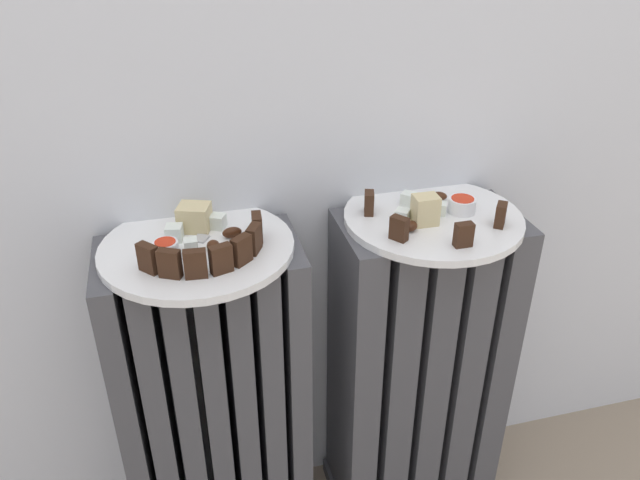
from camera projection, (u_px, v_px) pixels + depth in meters
radiator_left at (215, 410)px, 1.08m from camera, size 0.32×0.17×0.63m
radiator_right at (417, 373)px, 1.17m from camera, size 0.32×0.17×0.63m
plate_left at (197, 248)px, 0.92m from camera, size 0.29×0.29×0.01m
plate_right at (433, 218)px, 1.00m from camera, size 0.29×0.29×0.01m
dark_cake_slice_left_0 at (148, 258)px, 0.84m from camera, size 0.03×0.03×0.04m
dark_cake_slice_left_1 at (170, 264)px, 0.83m from camera, size 0.03×0.03×0.04m
dark_cake_slice_left_2 at (195, 264)px, 0.83m from camera, size 0.03×0.02×0.04m
dark_cake_slice_left_3 at (221, 259)px, 0.84m from camera, size 0.03×0.02×0.04m
dark_cake_slice_left_4 at (242, 250)px, 0.86m from camera, size 0.03×0.03×0.04m
dark_cake_slice_left_5 at (254, 239)px, 0.89m from camera, size 0.03×0.03×0.04m
dark_cake_slice_left_6 at (257, 227)px, 0.92m from camera, size 0.02×0.03×0.04m
marble_cake_slice_left_0 at (194, 217)px, 0.95m from camera, size 0.06×0.05×0.04m
turkish_delight_left_0 at (191, 245)px, 0.90m from camera, size 0.02×0.02×0.02m
turkish_delight_left_1 at (218, 221)px, 0.96m from camera, size 0.03×0.03×0.02m
turkish_delight_left_2 at (174, 233)px, 0.92m from camera, size 0.03×0.03×0.02m
medjool_date_left_0 at (213, 246)px, 0.90m from camera, size 0.02×0.02×0.02m
medjool_date_left_1 at (232, 232)px, 0.93m from camera, size 0.03×0.02×0.02m
jam_bowl_left at (166, 248)px, 0.89m from camera, size 0.04×0.04×0.02m
dark_cake_slice_right_0 at (369, 203)px, 1.00m from camera, size 0.02×0.03×0.04m
dark_cake_slice_right_1 at (399, 228)px, 0.92m from camera, size 0.03×0.03×0.04m
dark_cake_slice_right_2 at (464, 235)px, 0.91m from camera, size 0.03×0.01×0.04m
dark_cake_slice_right_3 at (501, 215)px, 0.96m from camera, size 0.03×0.03×0.04m
marble_cake_slice_right_0 at (425, 210)px, 0.96m from camera, size 0.04×0.03×0.05m
turkish_delight_right_0 at (408, 199)px, 1.03m from camera, size 0.03×0.03×0.02m
turkish_delight_right_1 at (440, 208)px, 1.00m from camera, size 0.03×0.03×0.02m
turkish_delight_right_2 at (402, 216)px, 0.98m from camera, size 0.03×0.03×0.02m
medjool_date_right_0 at (439, 196)px, 1.04m from camera, size 0.03×0.03×0.01m
medjool_date_right_1 at (411, 226)px, 0.95m from camera, size 0.03×0.03×0.02m
jam_bowl_right at (462, 204)px, 1.00m from camera, size 0.04×0.04×0.02m
fork at (192, 247)px, 0.91m from camera, size 0.06×0.09×0.00m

